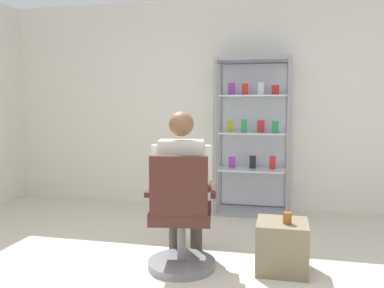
% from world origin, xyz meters
% --- Properties ---
extents(back_wall, '(6.00, 0.10, 2.70)m').
position_xyz_m(back_wall, '(0.00, 3.00, 1.35)').
color(back_wall, silver).
rests_on(back_wall, ground).
extents(display_cabinet_main, '(0.90, 0.45, 1.90)m').
position_xyz_m(display_cabinet_main, '(0.40, 2.76, 0.97)').
color(display_cabinet_main, gray).
rests_on(display_cabinet_main, ground).
extents(office_chair, '(0.60, 0.56, 0.96)m').
position_xyz_m(office_chair, '(-0.03, 0.86, 0.39)').
color(office_chair, slate).
rests_on(office_chair, ground).
extents(seated_shopkeeper, '(0.53, 0.60, 1.29)m').
position_xyz_m(seated_shopkeeper, '(-0.06, 1.02, 0.71)').
color(seated_shopkeeper, '#3F382D').
rests_on(seated_shopkeeper, ground).
extents(storage_crate, '(0.40, 0.39, 0.41)m').
position_xyz_m(storage_crate, '(0.76, 1.04, 0.20)').
color(storage_crate, '#72664C').
rests_on(storage_crate, ground).
extents(tea_glass, '(0.07, 0.07, 0.09)m').
position_xyz_m(tea_glass, '(0.80, 0.99, 0.45)').
color(tea_glass, brown).
rests_on(tea_glass, storage_crate).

